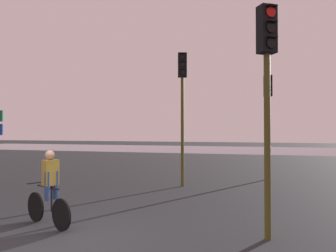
{
  "coord_description": "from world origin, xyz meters",
  "views": [
    {
      "loc": [
        3.61,
        -4.99,
        2.01
      ],
      "look_at": [
        0.5,
        5.0,
        2.2
      ],
      "focal_mm": 35.0,
      "sensor_mm": 36.0,
      "label": 1
    }
  ],
  "objects_px": {
    "traffic_light_far_right": "(268,107)",
    "traffic_light_center": "(182,94)",
    "cyclist": "(50,188)",
    "traffic_light_near_right": "(267,76)"
  },
  "relations": [
    {
      "from": "traffic_light_center",
      "to": "cyclist",
      "type": "height_order",
      "value": "traffic_light_center"
    },
    {
      "from": "cyclist",
      "to": "traffic_light_center",
      "type": "bearing_deg",
      "value": 10.08
    },
    {
      "from": "traffic_light_center",
      "to": "cyclist",
      "type": "bearing_deg",
      "value": 58.03
    },
    {
      "from": "traffic_light_far_right",
      "to": "traffic_light_center",
      "type": "distance_m",
      "value": 4.14
    },
    {
      "from": "traffic_light_near_right",
      "to": "traffic_light_center",
      "type": "relative_size",
      "value": 0.89
    },
    {
      "from": "traffic_light_near_right",
      "to": "traffic_light_center",
      "type": "xyz_separation_m",
      "value": [
        -3.05,
        5.33,
        0.36
      ]
    },
    {
      "from": "traffic_light_far_right",
      "to": "traffic_light_center",
      "type": "height_order",
      "value": "traffic_light_center"
    },
    {
      "from": "traffic_light_near_right",
      "to": "traffic_light_center",
      "type": "bearing_deg",
      "value": -95.37
    },
    {
      "from": "traffic_light_far_right",
      "to": "traffic_light_center",
      "type": "relative_size",
      "value": 0.9
    },
    {
      "from": "traffic_light_near_right",
      "to": "cyclist",
      "type": "height_order",
      "value": "traffic_light_near_right"
    }
  ]
}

